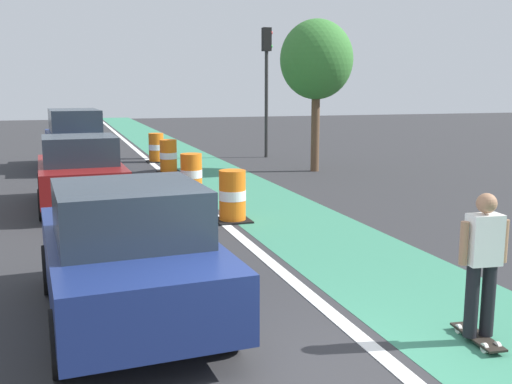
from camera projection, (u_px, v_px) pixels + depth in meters
name	position (u px, v px, depth m)	size (l,w,h in m)	color
ground_plane	(311.00, 378.00, 5.82)	(100.00, 100.00, 0.00)	#2D2D30
bike_lane_strip	(227.00, 182.00, 17.79)	(2.50, 80.00, 0.01)	#387F60
lane_divider_stripe	(177.00, 184.00, 17.33)	(0.20, 80.00, 0.01)	silver
skateboarder_on_lane	(482.00, 263.00, 6.47)	(0.57, 0.82, 1.69)	black
parked_sedan_nearest	(128.00, 254.00, 7.14)	(2.09, 4.20, 1.70)	navy
parked_sedan_second	(80.00, 172.00, 13.94)	(2.03, 4.16, 1.70)	maroon
parked_suv_third	(75.00, 138.00, 20.81)	(2.12, 4.70, 2.04)	navy
traffic_barrel_front	(232.00, 197.00, 12.51)	(0.73, 0.73, 1.09)	orange
traffic_barrel_mid	(191.00, 175.00, 15.62)	(0.73, 0.73, 1.09)	orange
traffic_barrel_back	(168.00, 156.00, 19.74)	(0.73, 0.73, 1.09)	orange
traffic_barrel_far	(156.00, 148.00, 22.50)	(0.73, 0.73, 1.09)	orange
traffic_light_corner	(267.00, 69.00, 23.53)	(0.41, 0.32, 5.10)	#2D2D2D
street_tree_sidewalk	(316.00, 60.00, 19.51)	(2.40, 2.40, 5.00)	brown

